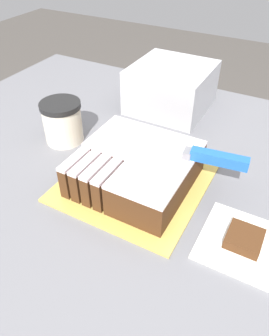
{
  "coord_description": "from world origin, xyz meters",
  "views": [
    {
      "loc": [
        0.21,
        -0.46,
        1.36
      ],
      "look_at": [
        -0.04,
        0.01,
        0.93
      ],
      "focal_mm": 35.0,
      "sensor_mm": 36.0,
      "label": 1
    }
  ],
  "objects_px": {
    "cake": "(137,168)",
    "storage_box": "(171,88)",
    "brownie": "(244,239)",
    "coffee_cup": "(63,122)",
    "cake_board": "(134,182)",
    "knife": "(201,156)"
  },
  "relations": [
    {
      "from": "storage_box",
      "to": "knife",
      "type": "bearing_deg",
      "value": -57.3
    },
    {
      "from": "coffee_cup",
      "to": "brownie",
      "type": "relative_size",
      "value": 1.74
    },
    {
      "from": "knife",
      "to": "brownie",
      "type": "bearing_deg",
      "value": 133.98
    },
    {
      "from": "cake",
      "to": "brownie",
      "type": "relative_size",
      "value": 3.81
    },
    {
      "from": "cake_board",
      "to": "knife",
      "type": "distance_m",
      "value": 0.16
    },
    {
      "from": "brownie",
      "to": "cake_board",
      "type": "bearing_deg",
      "value": 168.25
    },
    {
      "from": "brownie",
      "to": "storage_box",
      "type": "height_order",
      "value": "storage_box"
    },
    {
      "from": "knife",
      "to": "brownie",
      "type": "relative_size",
      "value": 5.0
    },
    {
      "from": "coffee_cup",
      "to": "storage_box",
      "type": "bearing_deg",
      "value": 59.97
    },
    {
      "from": "knife",
      "to": "cake",
      "type": "bearing_deg",
      "value": 11.7
    },
    {
      "from": "cake_board",
      "to": "cake",
      "type": "distance_m",
      "value": 0.04
    },
    {
      "from": "knife",
      "to": "coffee_cup",
      "type": "height_order",
      "value": "coffee_cup"
    },
    {
      "from": "cake",
      "to": "coffee_cup",
      "type": "height_order",
      "value": "coffee_cup"
    },
    {
      "from": "cake_board",
      "to": "cake",
      "type": "relative_size",
      "value": 1.26
    },
    {
      "from": "cake",
      "to": "storage_box",
      "type": "xyz_separation_m",
      "value": [
        -0.08,
        0.35,
        0.02
      ]
    },
    {
      "from": "cake_board",
      "to": "storage_box",
      "type": "height_order",
      "value": "storage_box"
    },
    {
      "from": "cake",
      "to": "storage_box",
      "type": "distance_m",
      "value": 0.36
    },
    {
      "from": "cake_board",
      "to": "knife",
      "type": "height_order",
      "value": "knife"
    },
    {
      "from": "coffee_cup",
      "to": "storage_box",
      "type": "relative_size",
      "value": 0.49
    },
    {
      "from": "coffee_cup",
      "to": "brownie",
      "type": "xyz_separation_m",
      "value": [
        0.49,
        -0.12,
        -0.04
      ]
    },
    {
      "from": "storage_box",
      "to": "brownie",
      "type": "bearing_deg",
      "value": -51.56
    },
    {
      "from": "cake",
      "to": "coffee_cup",
      "type": "relative_size",
      "value": 2.19
    }
  ]
}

